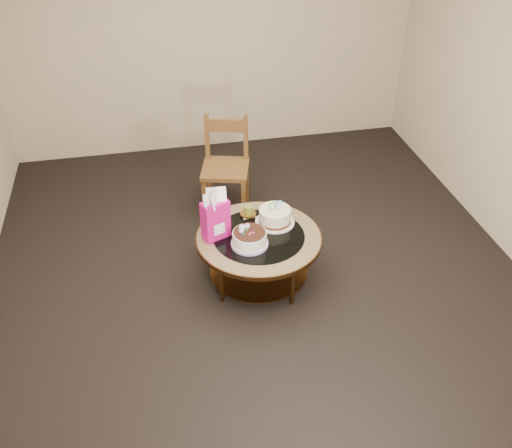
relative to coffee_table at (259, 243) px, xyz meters
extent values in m
plane|color=black|center=(0.00, 0.00, -0.38)|extent=(5.00, 5.00, 0.00)
cube|color=tan|center=(0.00, 2.50, 0.92)|extent=(4.50, 0.02, 2.60)
cylinder|color=brown|center=(0.35, 0.20, -0.17)|extent=(0.04, 0.04, 0.42)
cylinder|color=brown|center=(-0.20, 0.35, -0.17)|extent=(0.04, 0.04, 0.42)
cylinder|color=brown|center=(-0.35, -0.20, -0.17)|extent=(0.04, 0.04, 0.42)
cylinder|color=brown|center=(0.20, -0.35, -0.17)|extent=(0.04, 0.04, 0.42)
cylinder|color=brown|center=(0.00, 0.00, -0.28)|extent=(0.82, 0.82, 0.02)
cylinder|color=brown|center=(0.00, 0.00, 0.05)|extent=(1.02, 1.02, 0.04)
cylinder|color=#927A50|center=(0.00, 0.00, 0.07)|extent=(1.00, 1.00, 0.01)
cylinder|color=black|center=(0.00, 0.00, 0.08)|extent=(0.74, 0.74, 0.01)
cylinder|color=#C1A0E2|center=(-0.10, -0.10, 0.09)|extent=(0.29, 0.29, 0.02)
cylinder|color=silver|center=(-0.10, -0.10, 0.14)|extent=(0.27, 0.27, 0.12)
cylinder|color=black|center=(-0.10, -0.10, 0.20)|extent=(0.25, 0.25, 0.01)
sphere|color=#C1A0E2|center=(-0.15, -0.06, 0.22)|extent=(0.05, 0.05, 0.05)
sphere|color=#C1A0E2|center=(-0.10, -0.05, 0.22)|extent=(0.05, 0.05, 0.05)
sphere|color=#C1A0E2|center=(-0.16, -0.10, 0.22)|extent=(0.04, 0.04, 0.04)
cone|color=#1E7033|center=(-0.11, -0.08, 0.21)|extent=(0.03, 0.04, 0.02)
cone|color=#1E7033|center=(-0.17, -0.07, 0.21)|extent=(0.04, 0.04, 0.02)
cone|color=#1E7033|center=(-0.09, -0.03, 0.21)|extent=(0.04, 0.04, 0.02)
cone|color=#1E7033|center=(-0.14, -0.13, 0.21)|extent=(0.04, 0.04, 0.02)
cylinder|color=white|center=(0.17, 0.15, 0.09)|extent=(0.33, 0.33, 0.01)
cylinder|color=#4C2515|center=(0.17, 0.15, 0.10)|extent=(0.27, 0.27, 0.02)
cylinder|color=beige|center=(0.17, 0.15, 0.16)|extent=(0.26, 0.26, 0.10)
cube|color=#5ABF52|center=(0.14, 0.14, 0.25)|extent=(0.05, 0.02, 0.07)
cube|color=white|center=(0.14, 0.14, 0.25)|extent=(0.04, 0.02, 0.06)
cube|color=#3E92D3|center=(0.20, 0.15, 0.25)|extent=(0.05, 0.02, 0.07)
cube|color=white|center=(0.20, 0.15, 0.25)|extent=(0.04, 0.02, 0.06)
cube|color=#D11383|center=(-0.34, 0.06, 0.24)|extent=(0.24, 0.19, 0.33)
cube|color=white|center=(-0.34, 0.06, 0.19)|extent=(0.13, 0.15, 0.10)
cube|color=#EDC261|center=(-0.03, 0.30, 0.08)|extent=(0.12, 0.12, 0.01)
cylinder|color=gold|center=(-0.03, 0.30, 0.10)|extent=(0.13, 0.13, 0.01)
cylinder|color=olive|center=(-0.03, 0.30, 0.14)|extent=(0.07, 0.07, 0.07)
cylinder|color=black|center=(-0.03, 0.30, 0.17)|extent=(0.00, 0.00, 0.01)
cube|color=brown|center=(-0.09, 1.09, 0.09)|extent=(0.53, 0.53, 0.04)
cube|color=brown|center=(-0.32, 0.96, -0.15)|extent=(0.05, 0.05, 0.47)
cube|color=brown|center=(0.04, 0.86, -0.15)|extent=(0.05, 0.05, 0.47)
cube|color=brown|center=(-0.23, 1.32, -0.15)|extent=(0.05, 0.05, 0.47)
cube|color=brown|center=(0.13, 1.22, -0.15)|extent=(0.05, 0.05, 0.47)
cube|color=brown|center=(-0.23, 1.32, 0.33)|extent=(0.05, 0.05, 0.48)
cube|color=brown|center=(0.13, 1.22, 0.33)|extent=(0.05, 0.05, 0.48)
cube|color=brown|center=(-0.05, 1.27, 0.45)|extent=(0.37, 0.13, 0.12)
camera|label=1|loc=(-0.77, -3.58, 2.83)|focal=40.00mm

